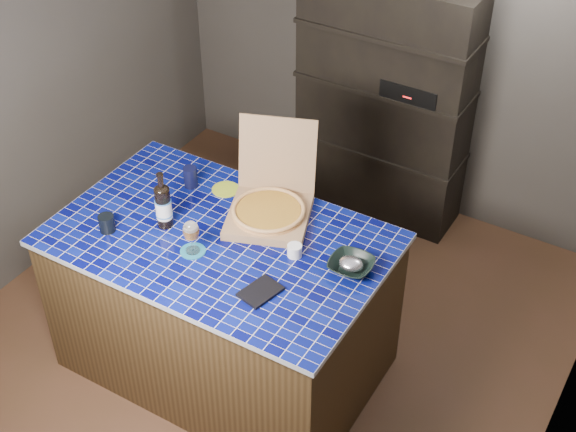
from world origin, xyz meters
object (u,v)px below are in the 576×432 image
Objects in this scene: pizza_box at (270,207)px; mead_bottle at (163,205)px; kitchen_island at (224,303)px; bowl at (351,265)px; wine_glass at (191,231)px; dvd_case at (260,292)px.

mead_bottle is at bearing -162.60° from pizza_box.
bowl is at bearing 9.99° from kitchen_island.
kitchen_island is 0.65m from wine_glass.
kitchen_island is 9.31× the size of wine_glass.
kitchen_island is 7.91× the size of bowl.
wine_glass is (-0.05, -0.17, 0.63)m from kitchen_island.
mead_bottle reaches higher than kitchen_island.
mead_bottle is at bearing -168.59° from kitchen_island.
wine_glass is 0.50m from dvd_case.
pizza_box is 1.90× the size of mead_bottle.
pizza_box is at bearing 165.10° from bowl.
pizza_box reaches higher than mead_bottle.
pizza_box reaches higher than dvd_case.
kitchen_island is at bearing -136.42° from pizza_box.
dvd_case is at bearing -128.51° from bowl.
kitchen_island is at bearing 11.79° from mead_bottle.
pizza_box is (0.14, 0.29, 0.56)m from kitchen_island.
dvd_case is 0.89× the size of bowl.
mead_bottle is 1.51× the size of bowl.
pizza_box is at bearing 67.40° from wine_glass.
pizza_box is 0.58m from mead_bottle.
dvd_case is at bearing -83.05° from pizza_box.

